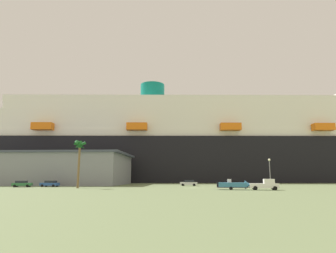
% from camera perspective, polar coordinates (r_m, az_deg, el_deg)
% --- Properties ---
extents(ground_plane, '(600.00, 600.00, 0.00)m').
position_cam_1_polar(ground_plane, '(97.99, 3.55, -11.55)').
color(ground_plane, '#66754C').
extents(cruise_ship, '(249.09, 34.84, 51.34)m').
position_cam_1_polar(cruise_ship, '(128.14, 11.29, -4.14)').
color(cruise_ship, black).
rests_on(cruise_ship, ground_plane).
extents(terminal_building, '(61.04, 31.31, 9.91)m').
position_cam_1_polar(terminal_building, '(101.70, -25.07, -7.79)').
color(terminal_building, gray).
rests_on(terminal_building, ground_plane).
extents(pickup_truck, '(5.87, 3.09, 2.20)m').
position_cam_1_polar(pickup_truck, '(61.13, 19.06, -11.08)').
color(pickup_truck, white).
rests_on(pickup_truck, ground_plane).
extents(small_boat_on_trailer, '(7.62, 3.03, 2.15)m').
position_cam_1_polar(small_boat_on_trailer, '(60.54, 13.51, -11.43)').
color(small_boat_on_trailer, '#595960').
rests_on(small_boat_on_trailer, ground_plane).
extents(palm_tree, '(3.07, 2.94, 11.01)m').
position_cam_1_polar(palm_tree, '(69.49, -17.44, -4.33)').
color(palm_tree, brown).
rests_on(palm_tree, ground_plane).
extents(street_lamp, '(0.56, 0.56, 6.85)m').
position_cam_1_polar(street_lamp, '(71.69, 19.90, -7.96)').
color(street_lamp, slate).
rests_on(street_lamp, ground_plane).
extents(parked_car_silver_sedan, '(5.03, 2.72, 1.58)m').
position_cam_1_polar(parked_car_silver_sedan, '(81.04, 4.25, -11.31)').
color(parked_car_silver_sedan, silver).
rests_on(parked_car_silver_sedan, ground_plane).
extents(parked_car_green_wagon, '(4.76, 2.72, 1.58)m').
position_cam_1_polar(parked_car_green_wagon, '(81.30, -27.44, -10.24)').
color(parked_car_green_wagon, '#2D723F').
rests_on(parked_car_green_wagon, ground_plane).
extents(parked_car_blue_suv, '(4.80, 2.56, 1.58)m').
position_cam_1_polar(parked_car_blue_suv, '(79.98, -22.77, -10.60)').
color(parked_car_blue_suv, '#264C99').
rests_on(parked_car_blue_suv, ground_plane).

